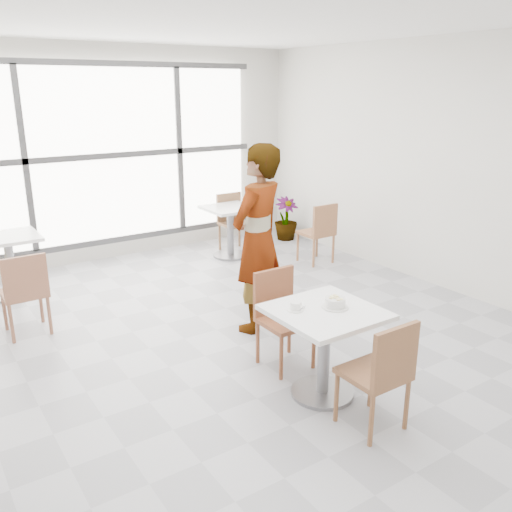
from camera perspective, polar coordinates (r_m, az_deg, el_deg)
floor at (r=5.35m, az=-1.81°, el=-9.46°), size 7.00×7.00×0.00m
ceiling at (r=4.80m, az=-2.19°, el=24.37°), size 7.00×7.00×0.00m
wall_back at (r=8.01m, az=-15.57°, el=10.24°), size 6.00×0.00×6.00m
wall_right at (r=6.91m, az=19.91°, el=8.77°), size 0.00×7.00×7.00m
window at (r=7.95m, az=-15.42°, el=10.20°), size 4.60×0.07×2.52m
main_table at (r=4.37m, az=7.25°, el=-8.41°), size 0.80×0.80×0.75m
chair_near at (r=4.02m, az=13.20°, el=-11.62°), size 0.42×0.42×0.87m
chair_far at (r=4.86m, az=2.60°, el=-5.86°), size 0.42×0.42×0.87m
oatmeal_bowl at (r=4.32m, az=8.37°, el=-4.89°), size 0.21×0.21×0.10m
coffee_cup at (r=4.24m, az=4.20°, el=-5.37°), size 0.16×0.13×0.07m
person at (r=5.41m, az=0.20°, el=1.74°), size 0.82×0.69×1.91m
bg_table_left at (r=7.04m, az=-24.60°, el=-0.12°), size 0.70×0.70×0.75m
bg_table_right at (r=7.94m, az=-2.74°, el=3.35°), size 0.70×0.70×0.75m
bg_chair_left_near at (r=5.84m, az=-23.24°, el=-3.23°), size 0.42×0.42×0.87m
bg_chair_right_near at (r=7.66m, az=6.75°, el=2.81°), size 0.42×0.42×0.87m
bg_chair_right_far at (r=8.28m, az=-2.49°, el=4.03°), size 0.42×0.42×0.87m
plant_right at (r=8.89m, az=3.17°, el=3.97°), size 0.42×0.42×0.70m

